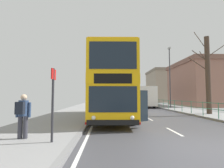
{
  "coord_description": "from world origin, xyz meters",
  "views": [
    {
      "loc": [
        -3.19,
        -5.78,
        1.64
      ],
      "look_at": [
        -2.82,
        5.14,
        2.41
      ],
      "focal_mm": 28.62,
      "sensor_mm": 36.0,
      "label": 1
    }
  ],
  "objects_px": {
    "background_bus_far_lane": "(142,96)",
    "background_building_00": "(164,86)",
    "bus_stop_sign_near": "(53,96)",
    "bare_tree_far_00": "(208,74)",
    "double_decker_bus_main": "(112,87)",
    "pedestrian_with_backpack": "(23,113)",
    "street_lamp_far_side": "(170,73)",
    "background_building_01": "(209,84)"
  },
  "relations": [
    {
      "from": "pedestrian_with_backpack",
      "to": "bare_tree_far_00",
      "type": "relative_size",
      "value": 0.21
    },
    {
      "from": "bus_stop_sign_near",
      "to": "street_lamp_far_side",
      "type": "bearing_deg",
      "value": 59.7
    },
    {
      "from": "double_decker_bus_main",
      "to": "bus_stop_sign_near",
      "type": "bearing_deg",
      "value": -107.03
    },
    {
      "from": "street_lamp_far_side",
      "to": "background_building_01",
      "type": "distance_m",
      "value": 11.76
    },
    {
      "from": "bus_stop_sign_near",
      "to": "street_lamp_far_side",
      "type": "relative_size",
      "value": 0.29
    },
    {
      "from": "bare_tree_far_00",
      "to": "background_building_00",
      "type": "relative_size",
      "value": 0.62
    },
    {
      "from": "street_lamp_far_side",
      "to": "background_building_01",
      "type": "bearing_deg",
      "value": 35.89
    },
    {
      "from": "bare_tree_far_00",
      "to": "background_building_01",
      "type": "height_order",
      "value": "bare_tree_far_00"
    },
    {
      "from": "background_bus_far_lane",
      "to": "street_lamp_far_side",
      "type": "xyz_separation_m",
      "value": [
        2.96,
        -4.67,
        3.27
      ]
    },
    {
      "from": "background_building_00",
      "to": "bare_tree_far_00",
      "type": "bearing_deg",
      "value": -102.55
    },
    {
      "from": "background_bus_far_lane",
      "to": "pedestrian_with_backpack",
      "type": "bearing_deg",
      "value": -111.62
    },
    {
      "from": "bus_stop_sign_near",
      "to": "bare_tree_far_00",
      "type": "height_order",
      "value": "bare_tree_far_00"
    },
    {
      "from": "double_decker_bus_main",
      "to": "background_building_00",
      "type": "height_order",
      "value": "background_building_00"
    },
    {
      "from": "double_decker_bus_main",
      "to": "pedestrian_with_backpack",
      "type": "height_order",
      "value": "double_decker_bus_main"
    },
    {
      "from": "bare_tree_far_00",
      "to": "background_building_00",
      "type": "bearing_deg",
      "value": 77.45
    },
    {
      "from": "bare_tree_far_00",
      "to": "background_building_00",
      "type": "height_order",
      "value": "background_building_00"
    },
    {
      "from": "pedestrian_with_backpack",
      "to": "bare_tree_far_00",
      "type": "bearing_deg",
      "value": 36.43
    },
    {
      "from": "background_bus_far_lane",
      "to": "background_building_00",
      "type": "bearing_deg",
      "value": 64.63
    },
    {
      "from": "pedestrian_with_backpack",
      "to": "bare_tree_far_00",
      "type": "xyz_separation_m",
      "value": [
        12.03,
        8.88,
        2.59
      ]
    },
    {
      "from": "street_lamp_far_side",
      "to": "bare_tree_far_00",
      "type": "bearing_deg",
      "value": -88.59
    },
    {
      "from": "background_bus_far_lane",
      "to": "background_building_00",
      "type": "height_order",
      "value": "background_building_00"
    },
    {
      "from": "double_decker_bus_main",
      "to": "street_lamp_far_side",
      "type": "height_order",
      "value": "street_lamp_far_side"
    },
    {
      "from": "background_building_01",
      "to": "pedestrian_with_backpack",
      "type": "bearing_deg",
      "value": -130.98
    },
    {
      "from": "pedestrian_with_backpack",
      "to": "bare_tree_far_00",
      "type": "distance_m",
      "value": 15.17
    },
    {
      "from": "background_building_01",
      "to": "bus_stop_sign_near",
      "type": "bearing_deg",
      "value": -128.77
    },
    {
      "from": "background_bus_far_lane",
      "to": "street_lamp_far_side",
      "type": "bearing_deg",
      "value": -57.65
    },
    {
      "from": "background_building_00",
      "to": "background_building_01",
      "type": "bearing_deg",
      "value": -87.89
    },
    {
      "from": "background_bus_far_lane",
      "to": "pedestrian_with_backpack",
      "type": "distance_m",
      "value": 24.03
    },
    {
      "from": "pedestrian_with_backpack",
      "to": "bus_stop_sign_near",
      "type": "bearing_deg",
      "value": -22.54
    },
    {
      "from": "double_decker_bus_main",
      "to": "pedestrian_with_backpack",
      "type": "distance_m",
      "value": 7.66
    },
    {
      "from": "pedestrian_with_backpack",
      "to": "background_building_01",
      "type": "distance_m",
      "value": 32.61
    },
    {
      "from": "street_lamp_far_side",
      "to": "bare_tree_far_00",
      "type": "distance_m",
      "value": 8.88
    },
    {
      "from": "background_building_00",
      "to": "background_building_01",
      "type": "relative_size",
      "value": 1.0
    },
    {
      "from": "double_decker_bus_main",
      "to": "bare_tree_far_00",
      "type": "xyz_separation_m",
      "value": [
        8.61,
        2.15,
        1.28
      ]
    },
    {
      "from": "street_lamp_far_side",
      "to": "pedestrian_with_backpack",
      "type": "bearing_deg",
      "value": -123.78
    },
    {
      "from": "background_building_01",
      "to": "double_decker_bus_main",
      "type": "bearing_deg",
      "value": -135.15
    },
    {
      "from": "bus_stop_sign_near",
      "to": "background_building_00",
      "type": "bearing_deg",
      "value": 67.85
    },
    {
      "from": "double_decker_bus_main",
      "to": "background_bus_far_lane",
      "type": "distance_m",
      "value": 16.54
    },
    {
      "from": "background_bus_far_lane",
      "to": "bare_tree_far_00",
      "type": "relative_size",
      "value": 1.3
    },
    {
      "from": "background_building_00",
      "to": "background_bus_far_lane",
      "type": "bearing_deg",
      "value": -115.37
    },
    {
      "from": "pedestrian_with_backpack",
      "to": "street_lamp_far_side",
      "type": "bearing_deg",
      "value": 56.22
    },
    {
      "from": "background_bus_far_lane",
      "to": "pedestrian_with_backpack",
      "type": "height_order",
      "value": "background_bus_far_lane"
    }
  ]
}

